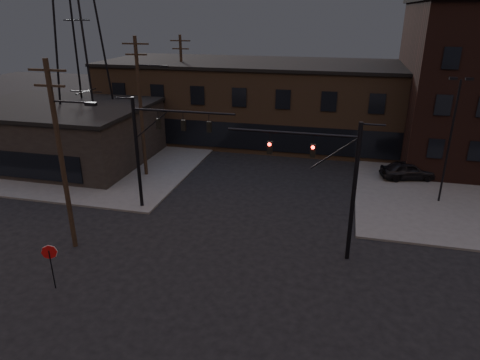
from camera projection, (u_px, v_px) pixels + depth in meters
name	position (u px, v px, depth m)	size (l,w,h in m)	color
ground	(216.00, 288.00, 21.97)	(140.00, 140.00, 0.00)	black
sidewalk_nw	(81.00, 141.00, 46.69)	(30.00, 30.00, 0.15)	#474744
building_row	(291.00, 104.00, 45.78)	(40.00, 12.00, 8.00)	#483626
building_left	(60.00, 135.00, 39.93)	(16.00, 12.00, 5.00)	black
traffic_signal_near	(333.00, 177.00, 23.03)	(7.12, 0.24, 8.00)	black
traffic_signal_far	(154.00, 142.00, 28.84)	(7.12, 0.24, 8.00)	black
stop_sign	(50.00, 257.00, 21.27)	(0.72, 0.33, 2.48)	black
utility_pole_near	(62.00, 154.00, 23.71)	(3.70, 0.28, 11.00)	black
utility_pole_mid	(141.00, 105.00, 34.67)	(3.70, 0.28, 11.50)	black
utility_pole_far	(182.00, 86.00, 45.87)	(2.20, 0.28, 11.00)	black
transmission_tower	(76.00, 20.00, 37.62)	(7.00, 7.00, 25.00)	black
lot_light_a	(452.00, 130.00, 29.70)	(1.50, 0.28, 9.14)	black
parked_car_lot_a	(408.00, 170.00, 35.59)	(1.77, 4.41, 1.50)	black
car_crossing	(340.00, 146.00, 42.68)	(1.52, 4.36, 1.44)	black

